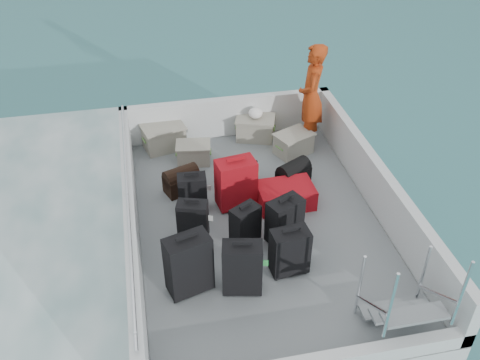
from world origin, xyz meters
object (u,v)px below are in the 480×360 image
(suitcase_5, at_px, (236,184))
(suitcase_6, at_px, (290,252))
(suitcase_0, at_px, (189,265))
(suitcase_3, at_px, (242,268))
(suitcase_2, at_px, (192,193))
(crate_3, at_px, (293,144))
(suitcase_4, at_px, (245,225))
(crate_0, at_px, (164,138))
(suitcase_1, at_px, (193,221))
(crate_1, at_px, (194,154))
(suitcase_8, at_px, (285,195))
(suitcase_7, at_px, (285,221))
(crate_2, at_px, (255,129))
(passenger, at_px, (311,96))

(suitcase_5, height_order, suitcase_6, suitcase_5)
(suitcase_0, height_order, suitcase_3, suitcase_0)
(suitcase_2, xyz_separation_m, crate_3, (1.83, 1.14, -0.12))
(suitcase_0, distance_m, suitcase_2, 1.54)
(suitcase_4, relative_size, crate_0, 0.88)
(suitcase_0, height_order, suitcase_4, suitcase_0)
(crate_0, bearing_deg, suitcase_4, -71.65)
(suitcase_1, xyz_separation_m, crate_1, (0.25, 1.83, -0.14))
(suitcase_4, distance_m, suitcase_8, 1.00)
(suitcase_3, distance_m, suitcase_7, 1.06)
(suitcase_8, bearing_deg, suitcase_6, 164.88)
(crate_2, distance_m, crate_3, 0.79)
(suitcase_3, height_order, suitcase_5, suitcase_5)
(suitcase_1, height_order, suitcase_3, suitcase_3)
(suitcase_0, xyz_separation_m, crate_0, (-0.02, 3.25, -0.21))
(suitcase_3, height_order, suitcase_6, suitcase_3)
(suitcase_1, height_order, suitcase_7, suitcase_7)
(suitcase_0, height_order, suitcase_1, suitcase_0)
(passenger, bearing_deg, crate_0, -78.95)
(suitcase_3, xyz_separation_m, crate_2, (0.94, 3.38, -0.17))
(suitcase_3, distance_m, crate_2, 3.52)
(suitcase_7, height_order, passenger, passenger)
(suitcase_4, distance_m, crate_3, 2.32)
(suitcase_0, xyz_separation_m, crate_1, (0.41, 2.73, -0.25))
(crate_0, height_order, crate_2, crate_0)
(suitcase_3, bearing_deg, suitcase_8, 69.34)
(suitcase_3, relative_size, crate_2, 1.15)
(suitcase_1, relative_size, suitcase_3, 0.84)
(suitcase_1, bearing_deg, suitcase_6, -21.08)
(suitcase_1, xyz_separation_m, crate_0, (-0.18, 2.35, -0.10))
(suitcase_0, xyz_separation_m, suitcase_5, (0.86, 1.50, -0.03))
(suitcase_5, xyz_separation_m, suitcase_7, (0.48, -0.87, -0.05))
(crate_2, bearing_deg, suitcase_0, -115.51)
(suitcase_1, xyz_separation_m, suitcase_4, (0.66, -0.20, -0.01))
(crate_0, xyz_separation_m, crate_2, (1.57, 0.00, -0.01))
(suitcase_4, bearing_deg, crate_2, 43.95)
(passenger, bearing_deg, suitcase_4, -16.43)
(suitcase_1, height_order, crate_3, suitcase_1)
(suitcase_5, relative_size, crate_2, 1.22)
(suitcase_7, relative_size, crate_3, 1.15)
(suitcase_0, xyz_separation_m, crate_2, (1.55, 3.25, -0.22))
(suitcase_2, bearing_deg, suitcase_1, -92.83)
(suitcase_5, xyz_separation_m, suitcase_6, (0.38, -1.44, -0.06))
(passenger, bearing_deg, crate_1, -65.67)
(suitcase_0, bearing_deg, suitcase_4, 23.57)
(suitcase_6, bearing_deg, suitcase_1, 137.13)
(suitcase_8, bearing_deg, crate_3, -22.53)
(suitcase_2, relative_size, crate_1, 1.14)
(suitcase_2, distance_m, suitcase_5, 0.63)
(suitcase_5, distance_m, passenger, 2.16)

